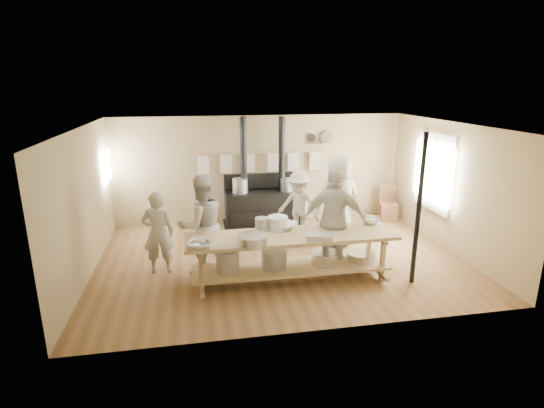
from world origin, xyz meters
name	(u,v)px	position (x,y,z in m)	size (l,w,h in m)	color
ground	(281,260)	(0.00, 0.00, 0.00)	(7.00, 7.00, 0.00)	brown
room_shell	(281,179)	(0.00, 0.00, 1.62)	(7.00, 7.00, 7.00)	tan
window_right	(434,172)	(3.47, 0.60, 1.50)	(0.09, 1.50, 1.65)	beige
left_opening	(106,166)	(-3.45, 2.00, 1.60)	(0.00, 0.90, 0.90)	white
stove	(263,205)	(-0.01, 2.12, 0.52)	(1.90, 0.75, 2.60)	black
towel_rail	(261,160)	(0.00, 2.40, 1.56)	(3.00, 0.04, 0.47)	tan
back_wall_shelf	(320,140)	(1.46, 2.43, 2.00)	(0.63, 0.14, 0.32)	tan
prep_table	(291,253)	(-0.01, -0.90, 0.52)	(3.60, 0.90, 0.85)	tan
support_post	(419,211)	(2.05, -1.35, 1.30)	(0.08, 0.08, 2.60)	black
cook_far_left	(158,233)	(-2.27, -0.14, 0.76)	(0.55, 0.36, 1.52)	#BBB5A6
cook_left	(202,225)	(-1.50, -0.31, 0.91)	(0.88, 0.69, 1.82)	#BBB5A6
cook_center	(338,201)	(1.33, 0.57, 0.98)	(0.96, 0.62, 1.96)	#BBB5A6
cook_right	(335,221)	(0.85, -0.65, 0.97)	(1.13, 0.47, 1.93)	#BBB5A6
cook_by_window	(299,205)	(0.62, 1.11, 0.76)	(0.98, 0.56, 1.52)	#BBB5A6
chair	(388,210)	(3.15, 1.97, 0.26)	(0.49, 0.49, 0.87)	brown
bowl_white_a	(201,245)	(-1.53, -1.23, 0.90)	(0.42, 0.42, 0.10)	white
bowl_steel_a	(200,245)	(-1.55, -1.23, 0.90)	(0.30, 0.30, 0.09)	silver
bowl_white_b	(283,226)	(-0.08, -0.57, 0.90)	(0.45, 0.45, 0.11)	white
bowl_steel_b	(370,220)	(1.55, -0.57, 0.91)	(0.35, 0.35, 0.11)	silver
roasting_pan	(320,237)	(0.40, -1.21, 0.90)	(0.42, 0.28, 0.09)	#B2B2B7
mixing_bowl_large	(252,240)	(-0.72, -1.23, 0.93)	(0.49, 0.49, 0.16)	silver
bucket_galv	(262,224)	(-0.46, -0.57, 0.96)	(0.24, 0.24, 0.22)	gray
deep_bowl_enamel	(278,223)	(-0.18, -0.57, 0.96)	(0.36, 0.36, 0.23)	white
pitcher	(275,224)	(-0.24, -0.57, 0.95)	(0.12, 0.12, 0.19)	white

